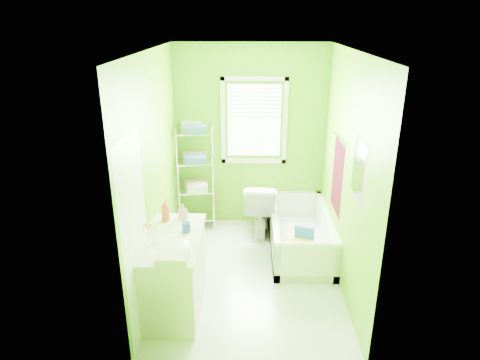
{
  "coord_description": "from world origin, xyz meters",
  "views": [
    {
      "loc": [
        -0.01,
        -4.41,
        2.93
      ],
      "look_at": [
        -0.12,
        0.25,
        1.12
      ],
      "focal_mm": 32.0,
      "sensor_mm": 36.0,
      "label": 1
    }
  ],
  "objects_px": {
    "bathtub": "(300,238)",
    "toilet": "(260,207)",
    "wire_shelf_unit": "(196,166)",
    "vanity": "(174,270)"
  },
  "relations": [
    {
      "from": "bathtub",
      "to": "toilet",
      "type": "relative_size",
      "value": 2.08
    },
    {
      "from": "bathtub",
      "to": "wire_shelf_unit",
      "type": "height_order",
      "value": "wire_shelf_unit"
    },
    {
      "from": "bathtub",
      "to": "vanity",
      "type": "xyz_separation_m",
      "value": [
        -1.45,
        -1.22,
        0.27
      ]
    },
    {
      "from": "toilet",
      "to": "vanity",
      "type": "xyz_separation_m",
      "value": [
        -0.93,
        -1.69,
        0.05
      ]
    },
    {
      "from": "toilet",
      "to": "wire_shelf_unit",
      "type": "distance_m",
      "value": 1.08
    },
    {
      "from": "bathtub",
      "to": "toilet",
      "type": "bearing_deg",
      "value": 138.22
    },
    {
      "from": "toilet",
      "to": "vanity",
      "type": "bearing_deg",
      "value": 64.08
    },
    {
      "from": "bathtub",
      "to": "wire_shelf_unit",
      "type": "relative_size",
      "value": 1.06
    },
    {
      "from": "vanity",
      "to": "toilet",
      "type": "bearing_deg",
      "value": 61.21
    },
    {
      "from": "bathtub",
      "to": "vanity",
      "type": "bearing_deg",
      "value": -139.83
    }
  ]
}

